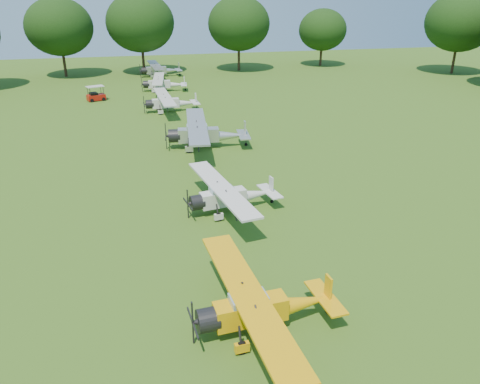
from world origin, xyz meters
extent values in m
plane|color=#2C4912|center=(0.00, 0.00, 0.00)|extent=(160.00, 160.00, 0.00)
cylinder|color=black|center=(48.89, 44.97, 2.41)|extent=(0.44, 0.44, 4.81)
ellipsoid|color=black|center=(48.89, 44.97, 8.29)|extent=(11.23, 11.23, 9.55)
cylinder|color=black|center=(30.33, 58.05, 1.85)|extent=(0.44, 0.44, 3.70)
ellipsoid|color=black|center=(30.33, 58.05, 6.37)|extent=(8.63, 8.63, 7.34)
cylinder|color=black|center=(14.28, 56.21, 2.25)|extent=(0.44, 0.44, 4.51)
ellipsoid|color=black|center=(14.28, 56.21, 7.77)|extent=(10.52, 10.52, 8.94)
cylinder|color=black|center=(-2.12, 56.74, 2.37)|extent=(0.44, 0.44, 4.74)
ellipsoid|color=black|center=(-2.12, 56.74, 8.16)|extent=(11.05, 11.05, 9.39)
cylinder|color=black|center=(-14.75, 56.54, 2.24)|extent=(0.44, 0.44, 4.49)
ellipsoid|color=black|center=(-14.75, 56.54, 7.73)|extent=(10.47, 10.47, 8.90)
cube|color=#E09F09|center=(-0.54, -10.47, 1.01)|extent=(3.16, 1.17, 1.01)
cone|color=#E09F09|center=(2.06, -10.25, 0.87)|extent=(2.77, 1.09, 0.87)
cube|color=#8CA5B2|center=(-0.64, -10.48, 1.55)|extent=(1.62, 1.02, 0.53)
cylinder|color=black|center=(-2.37, -10.62, 1.01)|extent=(0.95, 1.07, 1.01)
cube|color=black|center=(-3.00, -10.68, 1.01)|extent=(0.07, 0.12, 2.03)
cube|color=#E09F09|center=(-0.64, -10.48, 1.79)|extent=(2.26, 10.33, 0.14)
cube|color=#E09F09|center=(3.02, -10.17, 1.35)|extent=(0.14, 0.54, 1.26)
cube|color=#E09F09|center=(2.93, -10.18, 0.92)|extent=(1.05, 2.77, 0.09)
cylinder|color=black|center=(-1.21, -11.74, 0.29)|extent=(0.59, 0.20, 0.58)
cylinder|color=black|center=(-1.41, -9.33, 0.29)|extent=(0.59, 0.20, 0.58)
cylinder|color=black|center=(3.12, -10.16, 0.12)|extent=(0.24, 0.10, 0.23)
cube|color=silver|center=(0.57, 1.10, 0.97)|extent=(3.07, 1.36, 0.97)
cone|color=silver|center=(3.04, 1.51, 0.83)|extent=(2.70, 1.25, 0.83)
cube|color=#8CA5B2|center=(0.48, 1.08, 1.48)|extent=(1.60, 1.09, 0.51)
cylinder|color=black|center=(-1.17, 0.80, 0.97)|extent=(0.98, 1.09, 0.96)
cube|color=black|center=(-1.76, 0.70, 0.97)|extent=(0.07, 0.12, 1.95)
cube|color=silver|center=(0.48, 1.08, 1.71)|extent=(2.96, 9.91, 0.13)
cube|color=silver|center=(3.95, 1.67, 1.30)|extent=(0.18, 0.52, 1.21)
cube|color=silver|center=(3.86, 1.65, 0.88)|extent=(1.21, 2.69, 0.08)
cylinder|color=black|center=(0.03, -0.17, 0.28)|extent=(0.57, 0.24, 0.56)
cylinder|color=black|center=(-0.35, 2.12, 0.28)|extent=(0.57, 0.24, 0.56)
cylinder|color=black|center=(4.04, 1.68, 0.11)|extent=(0.23, 0.11, 0.22)
cube|color=silver|center=(0.98, 14.64, 1.20)|extent=(3.74, 1.46, 1.20)
cone|color=silver|center=(4.05, 14.32, 1.03)|extent=(3.28, 1.35, 1.03)
cube|color=#8CA5B2|center=(0.87, 14.65, 1.83)|extent=(1.93, 1.23, 0.63)
cylinder|color=black|center=(-1.17, 14.86, 1.20)|extent=(1.14, 1.29, 1.19)
cube|color=black|center=(-1.91, 14.94, 1.20)|extent=(0.08, 0.14, 2.40)
cube|color=silver|center=(0.87, 14.65, 2.11)|extent=(2.90, 12.20, 0.16)
cube|color=silver|center=(5.18, 14.20, 1.60)|extent=(0.18, 0.64, 1.48)
cube|color=silver|center=(5.07, 14.21, 1.08)|extent=(1.30, 3.28, 0.10)
cylinder|color=black|center=(-0.07, 13.31, 0.34)|extent=(0.70, 0.25, 0.68)
cylinder|color=black|center=(0.22, 16.15, 0.34)|extent=(0.70, 0.25, 0.68)
cylinder|color=black|center=(5.30, 14.19, 0.14)|extent=(0.28, 0.12, 0.27)
cube|color=silver|center=(-0.80, 28.85, 1.02)|extent=(3.15, 1.08, 1.02)
cone|color=silver|center=(1.81, 28.98, 0.87)|extent=(2.76, 1.01, 0.87)
cube|color=#8CA5B2|center=(-0.90, 28.84, 1.55)|extent=(1.60, 0.97, 0.53)
cylinder|color=black|center=(-2.64, 28.75, 1.02)|extent=(0.92, 1.05, 1.01)
cube|color=black|center=(-3.27, 28.72, 1.02)|extent=(0.06, 0.12, 2.04)
cube|color=silver|center=(-0.90, 28.84, 1.79)|extent=(1.93, 10.34, 0.14)
cube|color=silver|center=(2.78, 29.03, 1.36)|extent=(0.12, 0.54, 1.26)
cube|color=silver|center=(2.68, 29.03, 0.92)|extent=(0.96, 2.75, 0.09)
cylinder|color=black|center=(-1.51, 27.60, 0.29)|extent=(0.59, 0.18, 0.58)
cylinder|color=black|center=(-1.64, 30.02, 0.29)|extent=(0.59, 0.18, 0.58)
cylinder|color=black|center=(2.88, 29.04, 0.12)|extent=(0.24, 0.09, 0.23)
cube|color=silver|center=(-0.64, 41.04, 0.99)|extent=(3.09, 1.20, 0.99)
cone|color=silver|center=(1.89, 40.78, 0.85)|extent=(2.71, 1.12, 0.85)
cube|color=#8CA5B2|center=(-0.74, 41.05, 1.51)|extent=(1.59, 1.02, 0.52)
cylinder|color=black|center=(-2.43, 41.23, 0.99)|extent=(0.95, 1.06, 0.98)
cube|color=black|center=(-3.04, 41.29, 0.99)|extent=(0.07, 0.12, 1.98)
cube|color=silver|center=(-0.74, 41.05, 1.74)|extent=(2.40, 10.08, 0.13)
cube|color=silver|center=(2.83, 40.68, 1.32)|extent=(0.15, 0.53, 1.23)
cube|color=silver|center=(2.73, 40.69, 0.90)|extent=(1.07, 2.71, 0.08)
cylinder|color=black|center=(-1.52, 39.95, 0.28)|extent=(0.58, 0.21, 0.57)
cylinder|color=black|center=(-1.27, 42.29, 0.28)|extent=(0.58, 0.21, 0.57)
cylinder|color=black|center=(2.92, 40.67, 0.11)|extent=(0.23, 0.10, 0.23)
cube|color=silver|center=(-0.31, 52.91, 1.06)|extent=(3.30, 1.19, 1.06)
cone|color=silver|center=(2.42, 53.11, 0.91)|extent=(2.89, 1.11, 0.91)
cube|color=#8CA5B2|center=(-0.41, 52.91, 1.62)|extent=(1.68, 1.04, 0.56)
cylinder|color=black|center=(-2.23, 52.78, 1.06)|extent=(0.98, 1.12, 1.05)
cube|color=black|center=(-2.89, 52.73, 1.06)|extent=(0.07, 0.13, 2.13)
cube|color=silver|center=(-0.41, 52.91, 1.87)|extent=(2.22, 10.82, 0.14)
cube|color=silver|center=(3.43, 53.18, 1.42)|extent=(0.14, 0.56, 1.32)
cube|color=silver|center=(3.33, 53.17, 0.96)|extent=(1.06, 2.89, 0.09)
cylinder|color=black|center=(-1.03, 51.59, 0.30)|extent=(0.62, 0.20, 0.61)
cylinder|color=black|center=(-1.21, 54.12, 0.30)|extent=(0.62, 0.20, 0.61)
cylinder|color=black|center=(3.53, 53.18, 0.12)|extent=(0.25, 0.10, 0.24)
cube|color=#AA160C|center=(-9.05, 36.81, 0.45)|extent=(2.49, 1.88, 0.70)
cube|color=black|center=(-9.33, 36.71, 0.86)|extent=(1.23, 1.35, 0.45)
cube|color=silver|center=(-9.05, 36.81, 1.83)|extent=(2.43, 1.94, 0.08)
cylinder|color=black|center=(-9.55, 35.97, 0.22)|extent=(0.46, 0.28, 0.44)
cylinder|color=black|center=(-9.97, 37.14, 0.22)|extent=(0.46, 0.28, 0.44)
cylinder|color=black|center=(-8.13, 36.48, 0.22)|extent=(0.46, 0.28, 0.44)
cylinder|color=black|center=(-8.55, 37.65, 0.22)|extent=(0.46, 0.28, 0.44)
camera|label=1|loc=(-4.56, -25.82, 13.39)|focal=35.00mm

